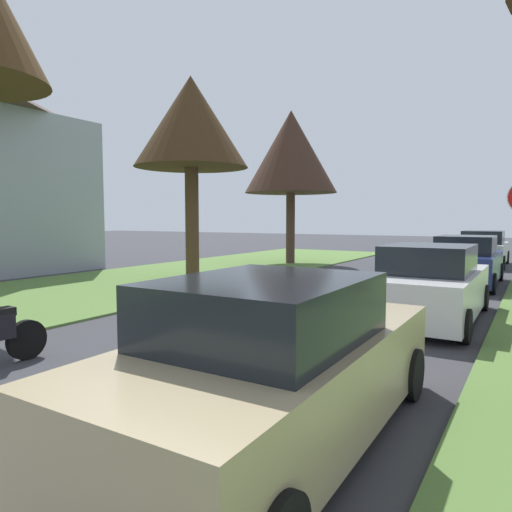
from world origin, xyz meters
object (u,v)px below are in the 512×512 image
(parked_sedan_navy, at_px, (466,262))
(parked_sedan_silver, at_px, (483,250))
(street_tree_left_mid_b, at_px, (191,124))
(parked_sedan_tan, at_px, (275,365))
(street_tree_left_far, at_px, (291,152))
(parked_sedan_white, at_px, (430,286))

(parked_sedan_navy, height_order, parked_sedan_silver, same)
(street_tree_left_mid_b, height_order, parked_sedan_navy, street_tree_left_mid_b)
(parked_sedan_tan, bearing_deg, street_tree_left_mid_b, 133.13)
(street_tree_left_far, bearing_deg, parked_sedan_tan, -63.41)
(street_tree_left_mid_b, distance_m, parked_sedan_navy, 9.80)
(street_tree_left_mid_b, relative_size, street_tree_left_far, 0.94)
(street_tree_left_mid_b, bearing_deg, parked_sedan_tan, -46.87)
(parked_sedan_tan, xyz_separation_m, parked_sedan_navy, (0.17, 12.25, 0.00))
(street_tree_left_far, bearing_deg, parked_sedan_navy, -22.37)
(parked_sedan_white, bearing_deg, parked_sedan_silver, 90.80)
(parked_sedan_white, bearing_deg, street_tree_left_far, 130.72)
(parked_sedan_tan, distance_m, parked_sedan_white, 6.26)
(street_tree_left_mid_b, relative_size, parked_sedan_silver, 1.49)
(street_tree_left_far, xyz_separation_m, parked_sedan_navy, (7.93, -3.26, -4.42))
(street_tree_left_mid_b, height_order, parked_sedan_silver, street_tree_left_mid_b)
(street_tree_left_mid_b, distance_m, parked_sedan_tan, 11.82)
(street_tree_left_far, relative_size, parked_sedan_silver, 1.59)
(parked_sedan_navy, bearing_deg, parked_sedan_tan, -90.79)
(parked_sedan_navy, distance_m, parked_sedan_silver, 7.03)
(street_tree_left_mid_b, relative_size, parked_sedan_tan, 1.49)
(street_tree_left_mid_b, bearing_deg, street_tree_left_far, 92.03)
(street_tree_left_mid_b, height_order, parked_sedan_tan, street_tree_left_mid_b)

